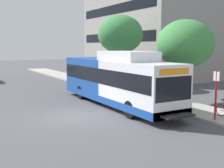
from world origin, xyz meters
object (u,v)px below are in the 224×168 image
object	(u,v)px
transit_bus	(116,80)
street_tree_near_stop	(185,44)
street_tree_mid_block	(120,34)
bus_stop_sign_pole	(216,91)

from	to	relation	value
transit_bus	street_tree_near_stop	size ratio (longest dim) A/B	2.18
street_tree_near_stop	street_tree_mid_block	xyz separation A→B (m)	(0.19, 8.77, 0.96)
bus_stop_sign_pole	street_tree_mid_block	world-z (taller)	street_tree_mid_block
bus_stop_sign_pole	street_tree_near_stop	size ratio (longest dim) A/B	0.46
bus_stop_sign_pole	street_tree_mid_block	size ratio (longest dim) A/B	0.39
transit_bus	bus_stop_sign_pole	bearing A→B (deg)	-71.09
transit_bus	street_tree_near_stop	distance (m)	5.30
street_tree_mid_block	bus_stop_sign_pole	bearing A→B (deg)	-99.83
bus_stop_sign_pole	street_tree_mid_block	xyz separation A→B (m)	(2.30, 13.28, 3.41)
street_tree_near_stop	bus_stop_sign_pole	bearing A→B (deg)	-115.04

